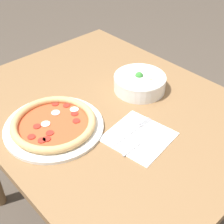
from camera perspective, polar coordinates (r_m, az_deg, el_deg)
ground_plane at (r=1.73m, az=-0.61°, el=-18.94°), size 8.00×8.00×0.00m
dining_table at (r=1.24m, az=-0.80°, el=-3.03°), size 1.10×0.87×0.74m
pizza at (r=1.08m, az=-10.63°, el=-2.21°), size 0.34×0.34×0.04m
bowl at (r=1.25m, az=5.09°, el=5.50°), size 0.21×0.21×0.08m
napkin at (r=1.04m, az=4.92°, el=-4.48°), size 0.22×0.22×0.00m
fork at (r=1.06m, az=3.70°, el=-3.58°), size 0.02×0.19×0.00m
knife at (r=1.03m, az=5.60°, el=-5.27°), size 0.02×0.21×0.01m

